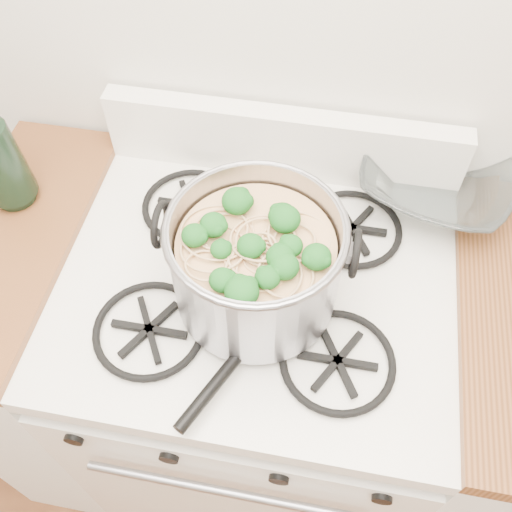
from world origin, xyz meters
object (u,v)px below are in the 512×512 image
object	(u,v)px
gas_range	(256,379)
spatula	(271,316)
glass_bowl	(435,185)
stock_pot	(256,263)

from	to	relation	value
gas_range	spatula	size ratio (longest dim) A/B	2.98
gas_range	glass_bowl	distance (m)	0.66
spatula	stock_pot	bearing A→B (deg)	150.97
stock_pot	glass_bowl	xyz separation A→B (m)	(0.32, 0.32, -0.08)
gas_range	glass_bowl	xyz separation A→B (m)	(0.33, 0.28, 0.50)
glass_bowl	gas_range	bearing A→B (deg)	-139.79
stock_pot	spatula	world-z (taller)	stock_pot
gas_range	stock_pot	size ratio (longest dim) A/B	2.77
gas_range	spatula	xyz separation A→B (m)	(0.04, -0.09, 0.50)
glass_bowl	stock_pot	bearing A→B (deg)	-135.25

